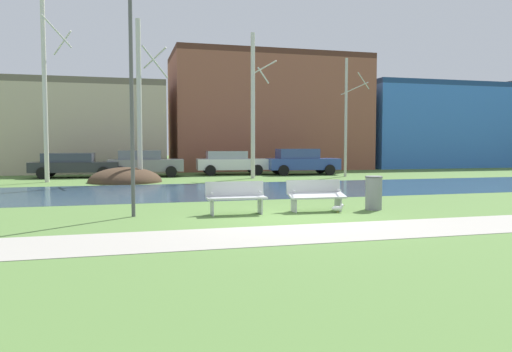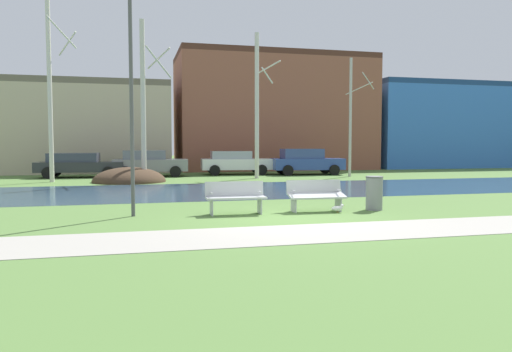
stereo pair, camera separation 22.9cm
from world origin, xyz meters
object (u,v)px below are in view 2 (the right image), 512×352
Objects in this scene: bench_right at (316,195)px; streetlamp at (131,60)px; seagull at (338,208)px; parked_wagon_fourth_blue at (306,161)px; trash_bin at (374,192)px; parked_sedan_second_grey at (150,163)px; bench_left at (236,197)px; parked_hatch_third_white at (235,162)px; parked_van_nearest_dark at (79,164)px.

streetlamp is at bearing 176.85° from bench_right.
seagull is at bearing -43.29° from bench_right.
streetlamp is 1.37× the size of parked_wagon_fourth_blue.
trash_bin is 0.22× the size of parked_sedan_second_grey.
parked_wagon_fourth_blue is at bearing 63.95° from bench_left.
parked_hatch_third_white is at bearing 78.40° from bench_left.
seagull is (-1.25, -0.30, -0.37)m from trash_bin.
bench_left is 2.82m from seagull.
parked_van_nearest_dark is at bearing 100.44° from streetlamp.
bench_right is 16.56m from parked_wagon_fourth_blue.
seagull is at bearing -9.12° from bench_left.
seagull is 18.84m from parked_van_nearest_dark.
bench_left is 17.12m from parked_hatch_third_white.
bench_right is (2.29, 0.00, 0.00)m from bench_left.
bench_left is at bearing -83.90° from parked_sedan_second_grey.
parked_sedan_second_grey reaches higher than bench_left.
bench_right is 4.16× the size of seagull.
parked_hatch_third_white reaches higher than trash_bin.
parked_sedan_second_grey reaches higher than parked_hatch_third_white.
trash_bin reaches higher than bench_right.
parked_van_nearest_dark is (-2.97, 16.13, -3.29)m from streetlamp.
bench_left is at bearing 170.88° from seagull.
parked_van_nearest_dark is 3.90m from parked_sedan_second_grey.
parked_van_nearest_dark reaches higher than bench_right.
streetlamp reaches higher than parked_hatch_third_white.
parked_van_nearest_dark is at bearing 115.80° from bench_right.
trash_bin is 16.22m from parked_wagon_fourth_blue.
parked_sedan_second_grey is (0.92, 16.03, -3.23)m from streetlamp.
bench_right is at bearing -64.20° from parked_van_nearest_dark.
parked_van_nearest_dark reaches higher than trash_bin.
bench_left is at bearing 178.02° from trash_bin.
seagull is at bearing -166.30° from trash_bin.
seagull is at bearing -7.51° from streetlamp.
streetlamp is 18.80m from parked_wagon_fourth_blue.
parked_hatch_third_white reaches higher than seagull.
parked_hatch_third_white is (3.44, 16.77, 0.30)m from bench_left.
parked_hatch_third_white is (6.11, 16.50, -3.25)m from streetlamp.
streetlamp reaches higher than trash_bin.
parked_sedan_second_grey is (-1.74, 16.30, 0.33)m from bench_left.
bench_left is 17.44m from parked_wagon_fourth_blue.
parked_hatch_third_white is 4.36m from parked_wagon_fourth_blue.
parked_wagon_fourth_blue is (3.64, 15.80, 0.33)m from trash_bin.
parked_sedan_second_grey is at bearing 86.70° from streetlamp.
bench_left is 2.29m from bench_right.
parked_sedan_second_grey is at bearing 96.10° from bench_left.
parked_wagon_fourth_blue reaches higher than bench_right.
seagull is at bearing -106.90° from parked_wagon_fourth_blue.
streetlamp is 1.26× the size of parked_van_nearest_dark.
parked_van_nearest_dark reaches higher than bench_left.
parked_wagon_fourth_blue is at bearing -14.72° from parked_hatch_third_white.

